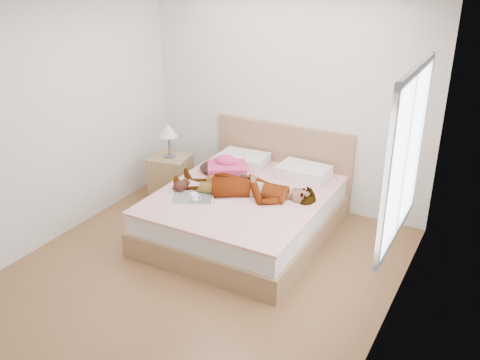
{
  "coord_description": "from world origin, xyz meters",
  "views": [
    {
      "loc": [
        2.5,
        -3.73,
        3.04
      ],
      "look_at": [
        0.0,
        0.85,
        0.7
      ],
      "focal_mm": 40.0,
      "sensor_mm": 36.0,
      "label": 1
    }
  ],
  "objects_px": {
    "towel": "(227,168)",
    "magazine": "(192,198)",
    "bed": "(248,208)",
    "plush_toy": "(181,185)",
    "phone": "(224,158)",
    "nightstand": "(171,174)",
    "woman": "(245,184)",
    "coffee_mug": "(195,198)"
  },
  "relations": [
    {
      "from": "magazine",
      "to": "coffee_mug",
      "type": "relative_size",
      "value": 4.49
    },
    {
      "from": "phone",
      "to": "magazine",
      "type": "height_order",
      "value": "phone"
    },
    {
      "from": "bed",
      "to": "nightstand",
      "type": "bearing_deg",
      "value": 167.76
    },
    {
      "from": "nightstand",
      "to": "woman",
      "type": "bearing_deg",
      "value": -15.63
    },
    {
      "from": "towel",
      "to": "magazine",
      "type": "relative_size",
      "value": 1.0
    },
    {
      "from": "coffee_mug",
      "to": "phone",
      "type": "bearing_deg",
      "value": 98.91
    },
    {
      "from": "phone",
      "to": "towel",
      "type": "relative_size",
      "value": 0.17
    },
    {
      "from": "bed",
      "to": "plush_toy",
      "type": "bearing_deg",
      "value": -149.41
    },
    {
      "from": "woman",
      "to": "coffee_mug",
      "type": "relative_size",
      "value": 12.54
    },
    {
      "from": "plush_toy",
      "to": "magazine",
      "type": "bearing_deg",
      "value": -27.64
    },
    {
      "from": "towel",
      "to": "plush_toy",
      "type": "relative_size",
      "value": 2.44
    },
    {
      "from": "phone",
      "to": "nightstand",
      "type": "xyz_separation_m",
      "value": [
        -0.76,
        -0.05,
        -0.36
      ]
    },
    {
      "from": "magazine",
      "to": "coffee_mug",
      "type": "distance_m",
      "value": 0.09
    },
    {
      "from": "woman",
      "to": "magazine",
      "type": "relative_size",
      "value": 2.79
    },
    {
      "from": "phone",
      "to": "bed",
      "type": "bearing_deg",
      "value": -44.02
    },
    {
      "from": "phone",
      "to": "bed",
      "type": "distance_m",
      "value": 0.72
    },
    {
      "from": "phone",
      "to": "towel",
      "type": "xyz_separation_m",
      "value": [
        0.09,
        -0.09,
        -0.08
      ]
    },
    {
      "from": "towel",
      "to": "magazine",
      "type": "height_order",
      "value": "towel"
    },
    {
      "from": "plush_toy",
      "to": "towel",
      "type": "bearing_deg",
      "value": 69.04
    },
    {
      "from": "bed",
      "to": "magazine",
      "type": "distance_m",
      "value": 0.69
    },
    {
      "from": "plush_toy",
      "to": "coffee_mug",
      "type": "bearing_deg",
      "value": -29.85
    },
    {
      "from": "bed",
      "to": "coffee_mug",
      "type": "height_order",
      "value": "bed"
    },
    {
      "from": "towel",
      "to": "plush_toy",
      "type": "bearing_deg",
      "value": -110.96
    },
    {
      "from": "woman",
      "to": "phone",
      "type": "distance_m",
      "value": 0.64
    },
    {
      "from": "woman",
      "to": "plush_toy",
      "type": "height_order",
      "value": "woman"
    },
    {
      "from": "magazine",
      "to": "nightstand",
      "type": "bearing_deg",
      "value": 137.5
    },
    {
      "from": "bed",
      "to": "towel",
      "type": "relative_size",
      "value": 3.66
    },
    {
      "from": "woman",
      "to": "plush_toy",
      "type": "xyz_separation_m",
      "value": [
        -0.65,
        -0.3,
        -0.04
      ]
    },
    {
      "from": "phone",
      "to": "bed",
      "type": "height_order",
      "value": "bed"
    },
    {
      "from": "towel",
      "to": "plush_toy",
      "type": "distance_m",
      "value": 0.65
    },
    {
      "from": "towel",
      "to": "magazine",
      "type": "distance_m",
      "value": 0.72
    },
    {
      "from": "coffee_mug",
      "to": "plush_toy",
      "type": "bearing_deg",
      "value": 150.15
    },
    {
      "from": "bed",
      "to": "towel",
      "type": "distance_m",
      "value": 0.57
    },
    {
      "from": "plush_toy",
      "to": "nightstand",
      "type": "distance_m",
      "value": 0.93
    },
    {
      "from": "phone",
      "to": "coffee_mug",
      "type": "relative_size",
      "value": 0.75
    },
    {
      "from": "magazine",
      "to": "nightstand",
      "type": "distance_m",
      "value": 1.14
    },
    {
      "from": "magazine",
      "to": "plush_toy",
      "type": "height_order",
      "value": "plush_toy"
    },
    {
      "from": "plush_toy",
      "to": "woman",
      "type": "bearing_deg",
      "value": 24.54
    },
    {
      "from": "woman",
      "to": "phone",
      "type": "bearing_deg",
      "value": -139.66
    },
    {
      "from": "woman",
      "to": "bed",
      "type": "bearing_deg",
      "value": 175.8
    },
    {
      "from": "phone",
      "to": "magazine",
      "type": "xyz_separation_m",
      "value": [
        0.07,
        -0.81,
        -0.17
      ]
    },
    {
      "from": "phone",
      "to": "plush_toy",
      "type": "height_order",
      "value": "phone"
    }
  ]
}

